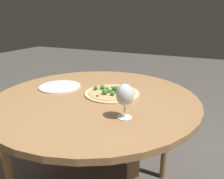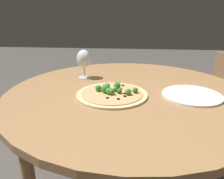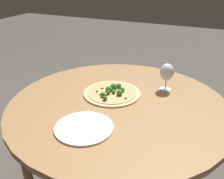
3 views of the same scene
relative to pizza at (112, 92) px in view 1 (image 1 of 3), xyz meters
name	(u,v)px [view 1 (image 1 of 3)]	position (x,y,z in m)	size (l,w,h in m)	color
dining_table	(96,106)	(-0.07, 0.08, -0.08)	(1.24, 1.24, 0.77)	olive
pizza	(112,92)	(0.00, 0.00, 0.00)	(0.34, 0.34, 0.06)	#DBBC89
wine_glass	(125,96)	(-0.28, -0.19, 0.10)	(0.08, 0.08, 0.17)	silver
plate_near	(60,87)	(-0.02, 0.38, -0.01)	(0.28, 0.28, 0.01)	white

